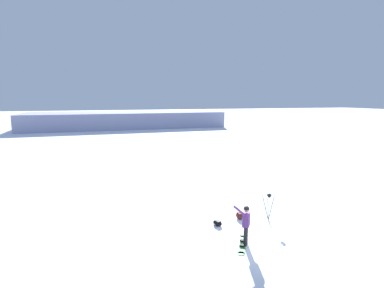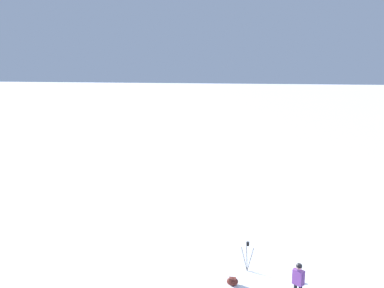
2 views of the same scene
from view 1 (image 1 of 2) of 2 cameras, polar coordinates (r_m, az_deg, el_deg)
ground_plane at (r=13.71m, az=12.06°, el=-17.67°), size 300.00×300.00×0.00m
snowboarder at (r=12.91m, az=10.25°, el=-14.30°), size 0.48×0.77×1.72m
snowboard at (r=13.33m, az=9.54°, el=-18.28°), size 1.65×1.07×0.10m
gear_bag_large at (r=15.73m, az=9.07°, el=-13.32°), size 0.49×0.35×0.34m
camera_tripod at (r=15.58m, az=14.44°, el=-10.59°), size 0.56×0.59×1.36m
gear_bag_small at (r=14.88m, az=4.89°, el=-14.77°), size 0.58×0.47×0.24m
distant_ridge at (r=65.00m, az=-12.55°, el=4.57°), size 14.24×39.80×3.17m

